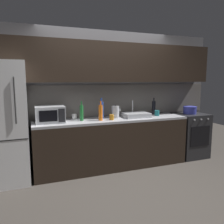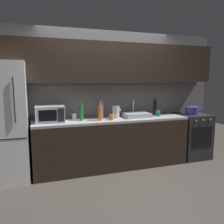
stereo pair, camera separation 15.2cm
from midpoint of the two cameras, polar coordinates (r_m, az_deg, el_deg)
The scene contains 16 objects.
ground_plane at distance 3.54m, azimuth 6.32°, elevation -18.68°, with size 10.00×10.00×0.00m, color #3D3833.
back_wall at distance 4.27m, azimuth -0.09°, elevation 7.57°, with size 4.51×0.44×2.50m.
counter_run at distance 4.15m, azimuth 1.21°, elevation -7.83°, with size 2.77×0.60×0.90m.
refrigerator at distance 3.84m, azimuth -24.43°, elevation -2.46°, with size 0.68×0.69×1.87m.
oven_range at distance 4.98m, azimuth 20.37°, elevation -5.63°, with size 0.60×0.62×0.90m.
microwave at distance 3.83m, azimuth -14.34°, elevation -0.49°, with size 0.46×0.35×0.27m.
sink_basin at distance 4.25m, azimuth 7.10°, elevation -0.73°, with size 0.48×0.38×0.30m.
kettle at distance 4.12m, azimuth 1.98°, elevation 0.03°, with size 0.17×0.14×0.24m.
wine_bottle_green at distance 3.87m, azimuth -6.65°, elevation -0.13°, with size 0.06×0.06×0.34m.
wine_bottle_dark at distance 4.59m, azimuth 11.71°, elevation 1.06°, with size 0.07×0.07×0.34m.
wine_bottle_blue at distance 4.02m, azimuth -1.62°, elevation 0.50°, with size 0.08×0.08×0.37m.
wine_bottle_orange at distance 3.87m, azimuth -1.87°, elevation -0.11°, with size 0.07×0.07×0.33m.
mug_teal at distance 4.45m, azimuth 12.50°, elevation -0.33°, with size 0.09×0.09×0.10m, color #19666B.
mug_white at distance 4.06m, azimuth -8.43°, elevation -1.10°, with size 0.08×0.08×0.09m, color silver.
mug_amber at distance 3.93m, azimuth 0.96°, elevation -1.33°, with size 0.08×0.08×0.09m, color #B27019.
cooking_pot at distance 4.87m, azimuth 20.39°, elevation 0.37°, with size 0.27×0.27×0.15m.
Camera 2 is at (-1.26, -2.89, 1.60)m, focal length 36.20 mm.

